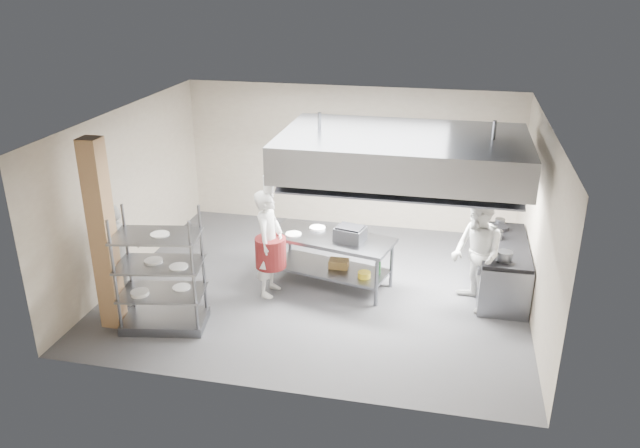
% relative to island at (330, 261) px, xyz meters
% --- Properties ---
extents(floor, '(7.00, 7.00, 0.00)m').
position_rel_island_xyz_m(floor, '(-0.16, -0.12, -0.46)').
color(floor, '#2E2E30').
rests_on(floor, ground).
extents(ceiling, '(7.00, 7.00, 0.00)m').
position_rel_island_xyz_m(ceiling, '(-0.16, -0.12, 2.54)').
color(ceiling, silver).
rests_on(ceiling, wall_back).
extents(wall_back, '(7.00, 0.00, 7.00)m').
position_rel_island_xyz_m(wall_back, '(-0.16, 2.88, 1.04)').
color(wall_back, tan).
rests_on(wall_back, ground).
extents(wall_left, '(0.00, 6.00, 6.00)m').
position_rel_island_xyz_m(wall_left, '(-3.66, -0.12, 1.04)').
color(wall_left, tan).
rests_on(wall_left, ground).
extents(wall_right, '(0.00, 6.00, 6.00)m').
position_rel_island_xyz_m(wall_right, '(3.34, -0.12, 1.04)').
color(wall_right, tan).
rests_on(wall_right, ground).
extents(column, '(0.30, 0.30, 3.00)m').
position_rel_island_xyz_m(column, '(-3.06, -2.02, 1.04)').
color(column, '#AA8157').
rests_on(column, floor).
extents(exhaust_hood, '(4.00, 2.50, 0.60)m').
position_rel_island_xyz_m(exhaust_hood, '(1.14, 0.28, 1.94)').
color(exhaust_hood, gray).
rests_on(exhaust_hood, ceiling).
extents(hood_strip_a, '(1.60, 0.12, 0.04)m').
position_rel_island_xyz_m(hood_strip_a, '(0.24, 0.28, 1.62)').
color(hood_strip_a, white).
rests_on(hood_strip_a, exhaust_hood).
extents(hood_strip_b, '(1.60, 0.12, 0.04)m').
position_rel_island_xyz_m(hood_strip_b, '(2.04, 0.28, 1.62)').
color(hood_strip_b, white).
rests_on(hood_strip_b, exhaust_hood).
extents(wall_shelf, '(1.50, 0.28, 0.04)m').
position_rel_island_xyz_m(wall_shelf, '(1.64, 2.72, 1.04)').
color(wall_shelf, gray).
rests_on(wall_shelf, wall_back).
extents(island, '(2.30, 1.37, 0.91)m').
position_rel_island_xyz_m(island, '(0.00, 0.00, 0.00)').
color(island, gray).
rests_on(island, floor).
extents(island_worktop, '(2.30, 1.37, 0.06)m').
position_rel_island_xyz_m(island_worktop, '(0.00, 0.00, 0.42)').
color(island_worktop, gray).
rests_on(island_worktop, island).
extents(island_undershelf, '(2.11, 1.24, 0.04)m').
position_rel_island_xyz_m(island_undershelf, '(0.00, -0.00, -0.16)').
color(island_undershelf, slate).
rests_on(island_undershelf, island).
extents(pass_rack, '(1.38, 0.95, 1.90)m').
position_rel_island_xyz_m(pass_rack, '(-2.25, -1.90, 0.49)').
color(pass_rack, gray).
rests_on(pass_rack, floor).
extents(cooking_range, '(0.80, 2.00, 0.84)m').
position_rel_island_xyz_m(cooking_range, '(2.92, 0.38, -0.04)').
color(cooking_range, gray).
rests_on(cooking_range, floor).
extents(range_top, '(0.78, 1.96, 0.06)m').
position_rel_island_xyz_m(range_top, '(2.92, 0.38, 0.41)').
color(range_top, black).
rests_on(range_top, cooking_range).
extents(chef_head, '(0.49, 0.71, 1.86)m').
position_rel_island_xyz_m(chef_head, '(-0.95, -0.53, 0.48)').
color(chef_head, silver).
rests_on(chef_head, floor).
extents(chef_line, '(1.04, 1.14, 1.90)m').
position_rel_island_xyz_m(chef_line, '(2.44, -0.28, 0.50)').
color(chef_line, silver).
rests_on(chef_line, floor).
extents(chef_plating, '(0.59, 1.13, 1.84)m').
position_rel_island_xyz_m(chef_plating, '(-3.16, -1.56, 0.47)').
color(chef_plating, silver).
rests_on(chef_plating, floor).
extents(griddle, '(0.56, 0.48, 0.24)m').
position_rel_island_xyz_m(griddle, '(0.35, -0.08, 0.57)').
color(griddle, slate).
rests_on(griddle, island_worktop).
extents(wicker_basket, '(0.34, 0.23, 0.15)m').
position_rel_island_xyz_m(wicker_basket, '(0.14, 0.05, -0.06)').
color(wicker_basket, olive).
rests_on(wicker_basket, island_undershelf).
extents(stockpot, '(0.22, 0.22, 0.15)m').
position_rel_island_xyz_m(stockpot, '(2.78, 0.55, 0.52)').
color(stockpot, gray).
rests_on(stockpot, range_top).
extents(plate_stack, '(0.28, 0.28, 0.05)m').
position_rel_island_xyz_m(plate_stack, '(-2.25, -1.90, 0.15)').
color(plate_stack, white).
rests_on(plate_stack, pass_rack).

